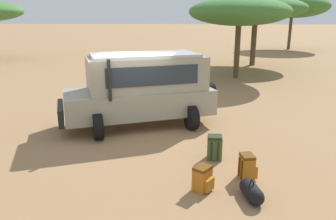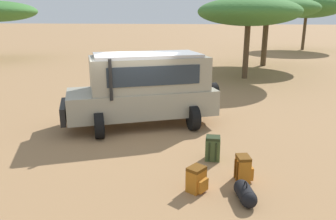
{
  "view_description": "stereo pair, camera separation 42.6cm",
  "coord_description": "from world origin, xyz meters",
  "px_view_note": "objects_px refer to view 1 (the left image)",
  "views": [
    {
      "loc": [
        2.41,
        -9.97,
        3.6
      ],
      "look_at": [
        1.27,
        -0.93,
        1.0
      ],
      "focal_mm": 35.0,
      "sensor_mm": 36.0,
      "label": 1
    },
    {
      "loc": [
        2.83,
        -9.9,
        3.6
      ],
      "look_at": [
        1.27,
        -0.93,
        1.0
      ],
      "focal_mm": 35.0,
      "sensor_mm": 36.0,
      "label": 2
    }
  ],
  "objects_px": {
    "backpack_beside_front_wheel": "(203,179)",
    "duffel_bag_low_black_case": "(252,191)",
    "backpack_cluster_center": "(215,147)",
    "safari_vehicle": "(142,88)",
    "acacia_tree_right_mid": "(292,6)",
    "acacia_tree_left_mid": "(239,12)",
    "backpack_near_rear_wheel": "(247,167)",
    "acacia_tree_centre_back": "(256,9)"
  },
  "relations": [
    {
      "from": "safari_vehicle",
      "to": "acacia_tree_left_mid",
      "type": "height_order",
      "value": "acacia_tree_left_mid"
    },
    {
      "from": "acacia_tree_centre_back",
      "to": "backpack_beside_front_wheel",
      "type": "bearing_deg",
      "value": -99.68
    },
    {
      "from": "acacia_tree_right_mid",
      "to": "acacia_tree_left_mid",
      "type": "bearing_deg",
      "value": -110.8
    },
    {
      "from": "acacia_tree_right_mid",
      "to": "backpack_cluster_center",
      "type": "bearing_deg",
      "value": -105.52
    },
    {
      "from": "backpack_beside_front_wheel",
      "to": "safari_vehicle",
      "type": "bearing_deg",
      "value": 116.95
    },
    {
      "from": "backpack_cluster_center",
      "to": "acacia_tree_left_mid",
      "type": "distance_m",
      "value": 12.76
    },
    {
      "from": "acacia_tree_left_mid",
      "to": "duffel_bag_low_black_case",
      "type": "bearing_deg",
      "value": -92.78
    },
    {
      "from": "backpack_beside_front_wheel",
      "to": "acacia_tree_left_mid",
      "type": "height_order",
      "value": "acacia_tree_left_mid"
    },
    {
      "from": "backpack_cluster_center",
      "to": "duffel_bag_low_black_case",
      "type": "height_order",
      "value": "backpack_cluster_center"
    },
    {
      "from": "safari_vehicle",
      "to": "backpack_near_rear_wheel",
      "type": "distance_m",
      "value": 4.88
    },
    {
      "from": "backpack_cluster_center",
      "to": "backpack_near_rear_wheel",
      "type": "height_order",
      "value": "backpack_cluster_center"
    },
    {
      "from": "backpack_beside_front_wheel",
      "to": "acacia_tree_centre_back",
      "type": "relative_size",
      "value": 0.07
    },
    {
      "from": "backpack_near_rear_wheel",
      "to": "duffel_bag_low_black_case",
      "type": "bearing_deg",
      "value": -89.77
    },
    {
      "from": "safari_vehicle",
      "to": "backpack_near_rear_wheel",
      "type": "relative_size",
      "value": 8.96
    },
    {
      "from": "duffel_bag_low_black_case",
      "to": "acacia_tree_centre_back",
      "type": "distance_m",
      "value": 20.36
    },
    {
      "from": "backpack_cluster_center",
      "to": "safari_vehicle",
      "type": "bearing_deg",
      "value": 133.37
    },
    {
      "from": "backpack_beside_front_wheel",
      "to": "duffel_bag_low_black_case",
      "type": "distance_m",
      "value": 1.03
    },
    {
      "from": "backpack_cluster_center",
      "to": "acacia_tree_right_mid",
      "type": "distance_m",
      "value": 32.91
    },
    {
      "from": "backpack_beside_front_wheel",
      "to": "duffel_bag_low_black_case",
      "type": "relative_size",
      "value": 0.69
    },
    {
      "from": "safari_vehicle",
      "to": "duffel_bag_low_black_case",
      "type": "height_order",
      "value": "safari_vehicle"
    },
    {
      "from": "duffel_bag_low_black_case",
      "to": "acacia_tree_left_mid",
      "type": "xyz_separation_m",
      "value": [
        0.68,
        14.07,
        3.7
      ]
    },
    {
      "from": "backpack_cluster_center",
      "to": "acacia_tree_left_mid",
      "type": "xyz_separation_m",
      "value": [
        1.42,
        12.18,
        3.55
      ]
    },
    {
      "from": "backpack_near_rear_wheel",
      "to": "duffel_bag_low_black_case",
      "type": "height_order",
      "value": "backpack_near_rear_wheel"
    },
    {
      "from": "backpack_cluster_center",
      "to": "backpack_near_rear_wheel",
      "type": "relative_size",
      "value": 1.07
    },
    {
      "from": "backpack_beside_front_wheel",
      "to": "acacia_tree_centre_back",
      "type": "xyz_separation_m",
      "value": [
        3.34,
        19.6,
        3.91
      ]
    },
    {
      "from": "acacia_tree_right_mid",
      "to": "safari_vehicle",
      "type": "bearing_deg",
      "value": -111.12
    },
    {
      "from": "backpack_beside_front_wheel",
      "to": "backpack_near_rear_wheel",
      "type": "height_order",
      "value": "backpack_near_rear_wheel"
    },
    {
      "from": "backpack_beside_front_wheel",
      "to": "acacia_tree_left_mid",
      "type": "distance_m",
      "value": 14.41
    },
    {
      "from": "backpack_near_rear_wheel",
      "to": "acacia_tree_centre_back",
      "type": "distance_m",
      "value": 19.49
    },
    {
      "from": "safari_vehicle",
      "to": "backpack_cluster_center",
      "type": "bearing_deg",
      "value": -46.63
    },
    {
      "from": "acacia_tree_left_mid",
      "to": "acacia_tree_right_mid",
      "type": "distance_m",
      "value": 20.61
    },
    {
      "from": "acacia_tree_left_mid",
      "to": "backpack_beside_front_wheel",
      "type": "bearing_deg",
      "value": -96.94
    },
    {
      "from": "backpack_beside_front_wheel",
      "to": "acacia_tree_left_mid",
      "type": "xyz_separation_m",
      "value": [
        1.69,
        13.85,
        3.6
      ]
    },
    {
      "from": "backpack_near_rear_wheel",
      "to": "acacia_tree_right_mid",
      "type": "height_order",
      "value": "acacia_tree_right_mid"
    },
    {
      "from": "acacia_tree_centre_back",
      "to": "safari_vehicle",
      "type": "bearing_deg",
      "value": -109.68
    },
    {
      "from": "backpack_near_rear_wheel",
      "to": "backpack_beside_front_wheel",
      "type": "bearing_deg",
      "value": -147.2
    },
    {
      "from": "safari_vehicle",
      "to": "duffel_bag_low_black_case",
      "type": "distance_m",
      "value": 5.58
    },
    {
      "from": "safari_vehicle",
      "to": "acacia_tree_centre_back",
      "type": "height_order",
      "value": "acacia_tree_centre_back"
    },
    {
      "from": "acacia_tree_right_mid",
      "to": "acacia_tree_centre_back",
      "type": "bearing_deg",
      "value": -112.73
    },
    {
      "from": "safari_vehicle",
      "to": "backpack_cluster_center",
      "type": "height_order",
      "value": "safari_vehicle"
    },
    {
      "from": "safari_vehicle",
      "to": "backpack_beside_front_wheel",
      "type": "relative_size",
      "value": 9.76
    },
    {
      "from": "backpack_near_rear_wheel",
      "to": "acacia_tree_left_mid",
      "type": "bearing_deg",
      "value": 87.02
    }
  ]
}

